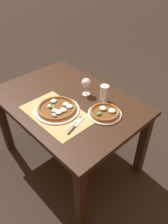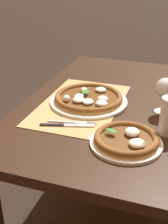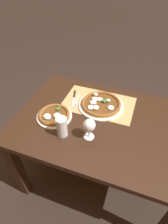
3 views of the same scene
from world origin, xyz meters
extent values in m
plane|color=black|center=(0.00, 0.00, 0.00)|extent=(24.00, 24.00, 0.00)
cube|color=black|center=(0.00, 0.00, 0.72)|extent=(1.26, 0.88, 0.04)
cube|color=black|center=(0.57, -0.38, 0.35)|extent=(0.07, 0.07, 0.70)
cube|color=black|center=(0.57, 0.38, 0.35)|extent=(0.07, 0.07, 0.70)
cube|color=tan|center=(0.09, -0.18, 0.74)|extent=(0.56, 0.34, 0.00)
cylinder|color=white|center=(0.06, -0.15, 0.75)|extent=(0.35, 0.35, 0.01)
cylinder|color=tan|center=(0.06, -0.15, 0.76)|extent=(0.31, 0.31, 0.01)
torus|color=brown|center=(0.06, -0.15, 0.77)|extent=(0.31, 0.31, 0.02)
cylinder|color=brown|center=(0.06, -0.15, 0.77)|extent=(0.26, 0.26, 0.00)
ellipsoid|color=silver|center=(-0.02, -0.12, 0.78)|extent=(0.05, 0.05, 0.02)
ellipsoid|color=silver|center=(0.12, -0.14, 0.78)|extent=(0.06, 0.05, 0.02)
ellipsoid|color=silver|center=(0.12, -0.08, 0.78)|extent=(0.05, 0.05, 0.02)
ellipsoid|color=silver|center=(0.08, -0.08, 0.78)|extent=(0.05, 0.05, 0.03)
ellipsoid|color=silver|center=(0.13, -0.23, 0.78)|extent=(0.04, 0.03, 0.03)
ellipsoid|color=silver|center=(0.12, -0.18, 0.78)|extent=(0.05, 0.05, 0.02)
ellipsoid|color=silver|center=(0.08, -0.19, 0.78)|extent=(0.05, 0.04, 0.02)
ellipsoid|color=silver|center=(0.02, -0.19, 0.78)|extent=(0.04, 0.03, 0.03)
ellipsoid|color=#337A2D|center=(0.04, -0.17, 0.79)|extent=(0.05, 0.04, 0.00)
ellipsoid|color=#337A2D|center=(0.02, -0.19, 0.79)|extent=(0.05, 0.03, 0.00)
cylinder|color=white|center=(0.35, 0.08, 0.75)|extent=(0.26, 0.26, 0.01)
cylinder|color=tan|center=(0.35, 0.08, 0.76)|extent=(0.23, 0.23, 0.01)
torus|color=brown|center=(0.35, 0.08, 0.77)|extent=(0.23, 0.23, 0.02)
cylinder|color=brown|center=(0.35, 0.08, 0.76)|extent=(0.18, 0.18, 0.00)
ellipsoid|color=silver|center=(0.38, 0.12, 0.77)|extent=(0.05, 0.06, 0.02)
ellipsoid|color=silver|center=(0.37, 0.13, 0.77)|extent=(0.04, 0.04, 0.02)
ellipsoid|color=silver|center=(0.32, 0.09, 0.78)|extent=(0.05, 0.05, 0.03)
ellipsoid|color=silver|center=(0.32, 0.10, 0.78)|extent=(0.05, 0.05, 0.03)
ellipsoid|color=#337A2D|center=(0.39, 0.13, 0.78)|extent=(0.03, 0.05, 0.00)
ellipsoid|color=#337A2D|center=(0.34, 0.02, 0.78)|extent=(0.03, 0.05, 0.00)
cylinder|color=silver|center=(0.05, 0.17, 0.74)|extent=(0.07, 0.07, 0.00)
cylinder|color=silver|center=(0.05, 0.17, 0.78)|extent=(0.01, 0.01, 0.06)
ellipsoid|color=silver|center=(0.05, 0.17, 0.85)|extent=(0.08, 0.08, 0.08)
ellipsoid|color=#C17019|center=(0.05, 0.17, 0.84)|extent=(0.07, 0.07, 0.05)
cylinder|color=silver|center=(0.22, 0.21, 0.81)|extent=(0.07, 0.07, 0.15)
cylinder|color=black|center=(0.22, 0.21, 0.80)|extent=(0.07, 0.07, 0.12)
cylinder|color=silver|center=(0.22, 0.21, 0.86)|extent=(0.07, 0.07, 0.02)
cube|color=#B7B7BC|center=(0.28, -0.20, 0.75)|extent=(0.04, 0.11, 0.00)
cube|color=#B7B7BC|center=(0.26, -0.12, 0.75)|extent=(0.03, 0.05, 0.00)
cylinder|color=#B7B7BC|center=(0.26, -0.08, 0.75)|extent=(0.01, 0.04, 0.00)
cylinder|color=#B7B7BC|center=(0.25, -0.08, 0.75)|extent=(0.01, 0.04, 0.00)
cylinder|color=#B7B7BC|center=(0.25, -0.08, 0.75)|extent=(0.01, 0.04, 0.00)
cylinder|color=#B7B7BC|center=(0.24, -0.08, 0.75)|extent=(0.01, 0.04, 0.00)
cube|color=black|center=(0.31, -0.22, 0.75)|extent=(0.04, 0.10, 0.01)
cube|color=#B7B7BC|center=(0.28, -0.12, 0.75)|extent=(0.05, 0.12, 0.00)
camera|label=1|loc=(1.19, -0.93, 1.79)|focal=35.00mm
camera|label=2|loc=(1.29, 0.25, 1.34)|focal=50.00mm
camera|label=3|loc=(-0.20, 0.94, 1.70)|focal=30.00mm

